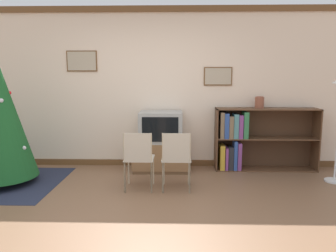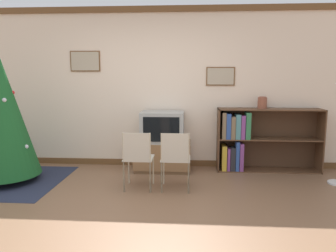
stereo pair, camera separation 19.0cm
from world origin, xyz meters
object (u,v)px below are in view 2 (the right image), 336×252
(tv_console, at_px, (163,156))
(vase, at_px, (262,102))
(folding_chair_left, at_px, (138,157))
(bookshelf, at_px, (250,139))
(folding_chair_right, at_px, (175,157))
(christmas_tree, at_px, (1,113))
(television, at_px, (163,127))

(tv_console, distance_m, vase, 1.85)
(folding_chair_left, distance_m, bookshelf, 2.01)
(folding_chair_right, bearing_deg, bookshelf, 42.52)
(folding_chair_left, bearing_deg, christmas_tree, 173.39)
(christmas_tree, bearing_deg, vase, 12.52)
(folding_chair_right, height_order, bookshelf, bookshelf)
(bookshelf, bearing_deg, vase, 7.20)
(television, bearing_deg, folding_chair_right, -75.27)
(vase, bearing_deg, folding_chair_right, -141.00)
(tv_console, bearing_deg, television, -90.00)
(christmas_tree, distance_m, vase, 4.01)
(christmas_tree, distance_m, television, 2.43)
(folding_chair_left, relative_size, folding_chair_right, 1.00)
(christmas_tree, xyz_separation_m, television, (2.29, 0.74, -0.30))
(folding_chair_left, distance_m, vase, 2.28)
(tv_console, relative_size, folding_chair_right, 1.12)
(tv_console, bearing_deg, vase, 4.42)
(christmas_tree, relative_size, folding_chair_left, 2.51)
(bookshelf, bearing_deg, tv_console, -175.94)
(tv_console, xyz_separation_m, vase, (1.62, 0.13, 0.89))
(tv_console, height_order, vase, vase)
(tv_console, relative_size, bookshelf, 0.55)
(television, distance_m, folding_chair_left, 1.04)
(folding_chair_right, distance_m, bookshelf, 1.60)
(television, height_order, vase, vase)
(christmas_tree, height_order, bookshelf, christmas_tree)
(vase, bearing_deg, tv_console, -175.58)
(christmas_tree, relative_size, bookshelf, 1.23)
(bookshelf, xyz_separation_m, vase, (0.18, 0.02, 0.61))
(television, bearing_deg, vase, 4.51)
(television, bearing_deg, tv_console, 90.00)
(folding_chair_right, height_order, vase, vase)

